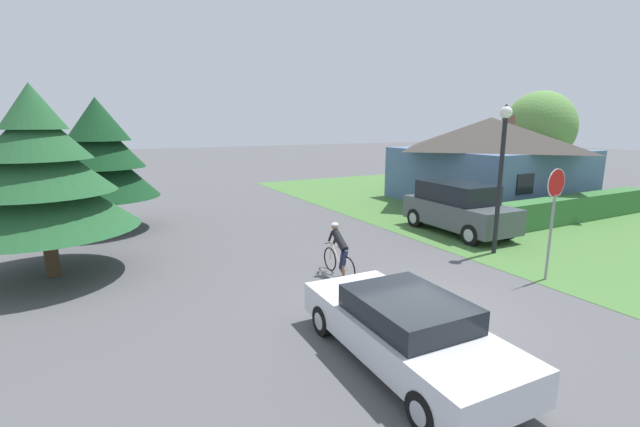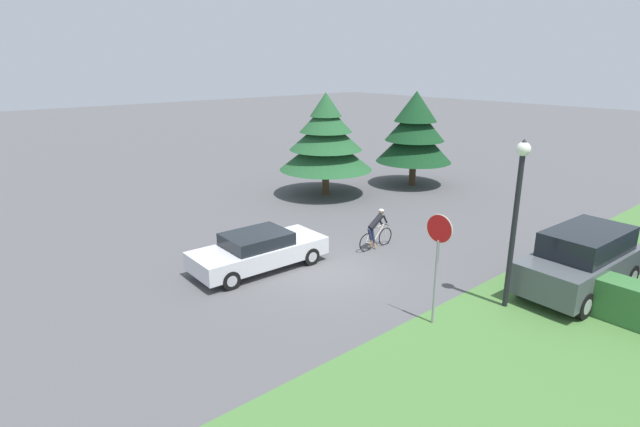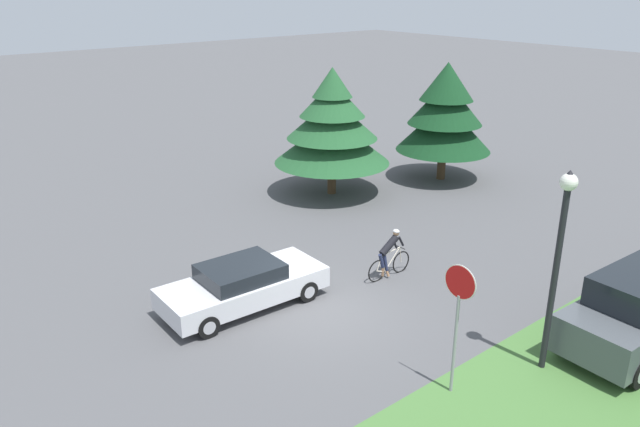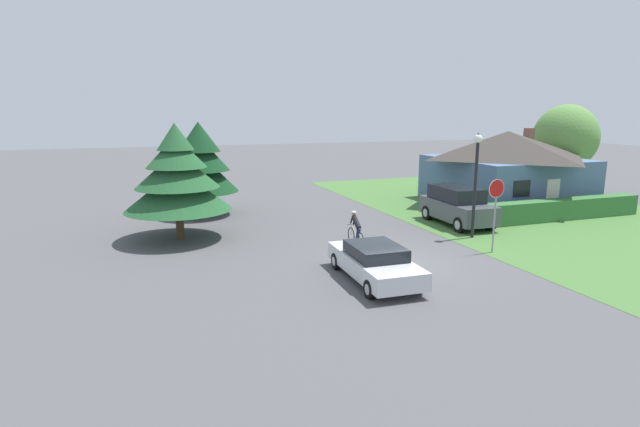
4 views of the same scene
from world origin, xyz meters
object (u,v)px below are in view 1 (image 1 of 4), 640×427
(cottage_house, at_px, (488,158))
(sedan_left_lane, at_px, (405,329))
(cyclist, at_px, (339,251))
(parked_suv_right, at_px, (458,208))
(conifer_tall_near, at_px, (40,175))
(stop_sign, at_px, (554,201))
(street_lamp, at_px, (502,158))
(conifer_tall_far, at_px, (101,155))
(deciduous_tree_right, at_px, (539,128))

(cottage_house, relative_size, sedan_left_lane, 1.84)
(cottage_house, distance_m, cyclist, 14.71)
(parked_suv_right, xyz_separation_m, conifer_tall_near, (-13.64, 1.77, 1.88))
(sedan_left_lane, relative_size, cyclist, 2.69)
(cyclist, relative_size, parked_suv_right, 0.38)
(cottage_house, bearing_deg, sedan_left_lane, -143.36)
(sedan_left_lane, distance_m, cyclist, 4.57)
(stop_sign, bearing_deg, cyclist, -34.50)
(cyclist, bearing_deg, street_lamp, -95.52)
(cottage_house, xyz_separation_m, conifer_tall_far, (-18.67, 2.52, 0.64))
(parked_suv_right, bearing_deg, street_lamp, 162.28)
(cyclist, relative_size, stop_sign, 0.56)
(sedan_left_lane, bearing_deg, deciduous_tree_right, -57.19)
(deciduous_tree_right, bearing_deg, conifer_tall_near, -171.05)
(conifer_tall_far, bearing_deg, street_lamp, -40.42)
(parked_suv_right, relative_size, deciduous_tree_right, 0.74)
(cyclist, bearing_deg, cottage_house, -63.71)
(stop_sign, relative_size, conifer_tall_far, 0.59)
(cottage_house, height_order, cyclist, cottage_house)
(street_lamp, relative_size, conifer_tall_near, 0.92)
(street_lamp, xyz_separation_m, conifer_tall_near, (-12.71, 4.34, -0.29))
(sedan_left_lane, distance_m, conifer_tall_far, 14.15)
(cottage_house, xyz_separation_m, sedan_left_lane, (-14.41, -10.77, -1.69))
(cottage_house, bearing_deg, cyclist, -154.29)
(street_lamp, bearing_deg, parked_suv_right, 70.05)
(cottage_house, relative_size, stop_sign, 2.79)
(parked_suv_right, relative_size, street_lamp, 0.96)
(cottage_house, relative_size, parked_suv_right, 1.86)
(conifer_tall_near, bearing_deg, deciduous_tree_right, 8.95)
(conifer_tall_near, distance_m, conifer_tall_far, 5.37)
(parked_suv_right, relative_size, conifer_tall_near, 0.88)
(conifer_tall_far, relative_size, deciduous_tree_right, 0.84)
(cottage_house, height_order, stop_sign, cottage_house)
(cottage_house, distance_m, sedan_left_lane, 18.07)
(cyclist, bearing_deg, conifer_tall_near, 62.57)
(stop_sign, height_order, street_lamp, street_lamp)
(cyclist, distance_m, conifer_tall_near, 8.31)
(cyclist, xyz_separation_m, conifer_tall_near, (-7.10, 3.76, 2.14))
(cyclist, bearing_deg, conifer_tall_far, 32.27)
(sedan_left_lane, height_order, street_lamp, street_lamp)
(conifer_tall_far, distance_m, deciduous_tree_right, 24.97)
(sedan_left_lane, bearing_deg, street_lamp, -58.97)
(street_lamp, distance_m, conifer_tall_far, 14.61)
(sedan_left_lane, relative_size, street_lamp, 0.97)
(stop_sign, bearing_deg, conifer_tall_near, -32.51)
(cottage_house, distance_m, conifer_tall_near, 20.43)
(cottage_house, xyz_separation_m, street_lamp, (-7.55, -6.96, 0.81))
(cottage_house, xyz_separation_m, cyclist, (-13.16, -6.37, -1.62))
(sedan_left_lane, distance_m, street_lamp, 8.24)
(cyclist, bearing_deg, parked_suv_right, -72.65)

